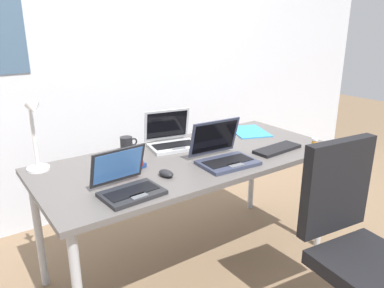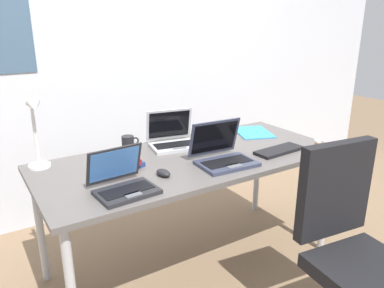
% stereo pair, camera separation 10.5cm
% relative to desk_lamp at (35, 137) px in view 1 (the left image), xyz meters
% --- Properties ---
extents(ground_plane, '(12.00, 12.00, 0.00)m').
position_rel_desk_lamp_xyz_m(ground_plane, '(0.80, -0.28, -0.94)').
color(ground_plane, '#7A6047').
extents(wall_back, '(6.00, 0.13, 2.60)m').
position_rel_desk_lamp_xyz_m(wall_back, '(0.80, 0.82, 0.36)').
color(wall_back, silver).
rests_on(wall_back, ground_plane).
extents(desk, '(1.80, 0.80, 0.74)m').
position_rel_desk_lamp_xyz_m(desk, '(0.80, -0.28, -0.25)').
color(desk, '#595451').
rests_on(desk, ground_plane).
extents(desk_lamp, '(0.12, 0.18, 0.40)m').
position_rel_desk_lamp_xyz_m(desk_lamp, '(0.00, 0.00, 0.00)').
color(desk_lamp, white).
rests_on(desk_lamp, desk).
extents(laptop_front_right, '(0.29, 0.27, 0.20)m').
position_rel_desk_lamp_xyz_m(laptop_front_right, '(0.27, -0.50, -0.16)').
color(laptop_front_right, '#232326').
rests_on(laptop_front_right, desk).
extents(laptop_mid_desk, '(0.33, 0.30, 0.23)m').
position_rel_desk_lamp_xyz_m(laptop_mid_desk, '(0.90, -0.45, -0.15)').
color(laptop_mid_desk, '#33384C').
rests_on(laptop_mid_desk, desk).
extents(laptop_front_left, '(0.35, 0.30, 0.23)m').
position_rel_desk_lamp_xyz_m(laptop_front_left, '(0.81, -0.04, -0.15)').
color(laptop_front_left, '#B7BABC').
rests_on(laptop_front_left, desk).
extents(external_keyboard, '(0.34, 0.14, 0.02)m').
position_rel_desk_lamp_xyz_m(external_keyboard, '(1.30, -0.49, -0.19)').
color(external_keyboard, black).
rests_on(external_keyboard, desk).
extents(computer_mouse, '(0.07, 0.10, 0.03)m').
position_rel_desk_lamp_xyz_m(computer_mouse, '(0.52, -0.44, -0.18)').
color(computer_mouse, black).
rests_on(computer_mouse, desk).
extents(cell_phone, '(0.07, 0.14, 0.01)m').
position_rel_desk_lamp_xyz_m(cell_phone, '(1.15, -0.08, -0.19)').
color(cell_phone, black).
rests_on(cell_phone, desk).
extents(pill_bottle, '(0.04, 0.04, 0.08)m').
position_rel_desk_lamp_xyz_m(pill_bottle, '(1.49, -0.62, -0.16)').
color(pill_bottle, gold).
rests_on(pill_bottle, desk).
extents(book_stack, '(0.23, 0.17, 0.06)m').
position_rel_desk_lamp_xyz_m(book_stack, '(0.38, -0.23, -0.17)').
color(book_stack, navy).
rests_on(book_stack, desk).
extents(paper_folder_mid_desk, '(0.33, 0.37, 0.01)m').
position_rel_desk_lamp_xyz_m(paper_folder_mid_desk, '(1.44, -0.09, -0.19)').
color(paper_folder_mid_desk, '#338CC6').
rests_on(paper_folder_mid_desk, desk).
extents(coffee_mug, '(0.11, 0.08, 0.09)m').
position_rel_desk_lamp_xyz_m(coffee_mug, '(0.53, 0.05, -0.15)').
color(coffee_mug, black).
rests_on(coffee_mug, desk).
extents(office_chair, '(0.52, 0.56, 0.97)m').
position_rel_desk_lamp_xyz_m(office_chair, '(1.14, -1.18, -0.54)').
color(office_chair, black).
rests_on(office_chair, ground_plane).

